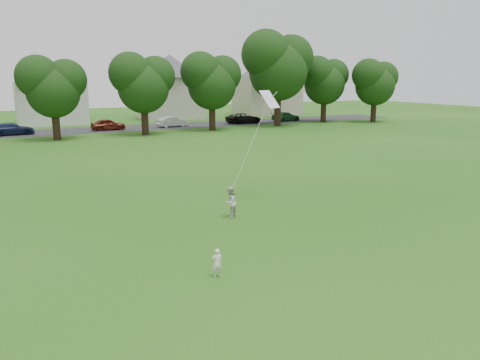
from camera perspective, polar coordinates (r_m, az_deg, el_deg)
ground at (r=15.28m, az=-0.61°, el=-10.38°), size 160.00×160.00×0.00m
street at (r=55.25m, az=-20.79°, el=5.55°), size 90.00×7.00×0.01m
toddler at (r=14.32m, az=-2.83°, el=-10.06°), size 0.36×0.27×0.90m
older_boy at (r=20.00m, az=-1.24°, el=-2.72°), size 0.84×0.82×1.37m
kite at (r=21.01m, az=1.32°, el=4.30°), size 2.11×1.42×5.24m
tree_row at (r=49.71m, az=-15.47°, el=12.38°), size 81.08×8.34×11.65m
parked_cars at (r=54.57m, az=-17.91°, el=6.34°), size 63.22×2.39×1.29m
house_row at (r=65.06m, az=-20.74°, el=10.92°), size 76.70×13.36×10.55m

